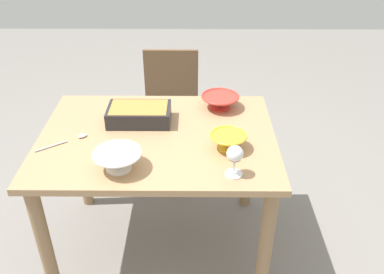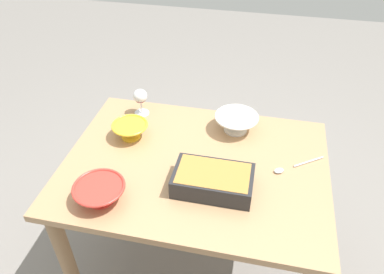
{
  "view_description": "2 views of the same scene",
  "coord_description": "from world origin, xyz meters",
  "px_view_note": "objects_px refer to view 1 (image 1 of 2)",
  "views": [
    {
      "loc": [
        -0.18,
        1.73,
        1.83
      ],
      "look_at": [
        -0.17,
        0.08,
        0.78
      ],
      "focal_mm": 39.05,
      "sensor_mm": 36.0,
      "label": 1
    },
    {
      "loc": [
        0.24,
        -1.17,
        1.85
      ],
      "look_at": [
        -0.04,
        0.14,
        0.78
      ],
      "focal_mm": 34.51,
      "sensor_mm": 36.0,
      "label": 2
    }
  ],
  "objects_px": {
    "dining_table": "(158,156)",
    "mixing_bowl": "(228,140)",
    "casserole_dish": "(139,114)",
    "serving_spoon": "(72,139)",
    "serving_bowl": "(220,101)",
    "wine_glass": "(235,156)",
    "chair": "(171,109)",
    "small_bowl": "(118,159)"
  },
  "relations": [
    {
      "from": "dining_table",
      "to": "casserole_dish",
      "type": "distance_m",
      "value": 0.24
    },
    {
      "from": "mixing_bowl",
      "to": "serving_bowl",
      "type": "bearing_deg",
      "value": -87.55
    },
    {
      "from": "casserole_dish",
      "to": "serving_bowl",
      "type": "distance_m",
      "value": 0.45
    },
    {
      "from": "casserole_dish",
      "to": "small_bowl",
      "type": "distance_m",
      "value": 0.41
    },
    {
      "from": "small_bowl",
      "to": "serving_bowl",
      "type": "height_order",
      "value": "small_bowl"
    },
    {
      "from": "serving_spoon",
      "to": "serving_bowl",
      "type": "bearing_deg",
      "value": -155.13
    },
    {
      "from": "chair",
      "to": "serving_spoon",
      "type": "height_order",
      "value": "chair"
    },
    {
      "from": "mixing_bowl",
      "to": "casserole_dish",
      "type": "bearing_deg",
      "value": -29.37
    },
    {
      "from": "small_bowl",
      "to": "serving_spoon",
      "type": "distance_m",
      "value": 0.35
    },
    {
      "from": "wine_glass",
      "to": "serving_bowl",
      "type": "height_order",
      "value": "wine_glass"
    },
    {
      "from": "chair",
      "to": "casserole_dish",
      "type": "height_order",
      "value": "chair"
    },
    {
      "from": "wine_glass",
      "to": "serving_spoon",
      "type": "height_order",
      "value": "wine_glass"
    },
    {
      "from": "wine_glass",
      "to": "casserole_dish",
      "type": "relative_size",
      "value": 0.45
    },
    {
      "from": "casserole_dish",
      "to": "serving_bowl",
      "type": "bearing_deg",
      "value": -159.89
    },
    {
      "from": "dining_table",
      "to": "serving_spoon",
      "type": "xyz_separation_m",
      "value": [
        0.41,
        0.05,
        0.13
      ]
    },
    {
      "from": "small_bowl",
      "to": "casserole_dish",
      "type": "bearing_deg",
      "value": -96.22
    },
    {
      "from": "chair",
      "to": "dining_table",
      "type": "bearing_deg",
      "value": 88.35
    },
    {
      "from": "dining_table",
      "to": "wine_glass",
      "type": "bearing_deg",
      "value": 137.89
    },
    {
      "from": "dining_table",
      "to": "mixing_bowl",
      "type": "distance_m",
      "value": 0.39
    },
    {
      "from": "dining_table",
      "to": "chair",
      "type": "relative_size",
      "value": 1.35
    },
    {
      "from": "dining_table",
      "to": "mixing_bowl",
      "type": "xyz_separation_m",
      "value": [
        -0.34,
        0.12,
        0.17
      ]
    },
    {
      "from": "dining_table",
      "to": "small_bowl",
      "type": "xyz_separation_m",
      "value": [
        0.14,
        0.28,
        0.17
      ]
    },
    {
      "from": "serving_bowl",
      "to": "serving_spoon",
      "type": "bearing_deg",
      "value": 24.87
    },
    {
      "from": "serving_spoon",
      "to": "wine_glass",
      "type": "bearing_deg",
      "value": 160.79
    },
    {
      "from": "small_bowl",
      "to": "serving_spoon",
      "type": "relative_size",
      "value": 0.97
    },
    {
      "from": "small_bowl",
      "to": "serving_bowl",
      "type": "relative_size",
      "value": 1.03
    },
    {
      "from": "serving_spoon",
      "to": "chair",
      "type": "bearing_deg",
      "value": -117.32
    },
    {
      "from": "casserole_dish",
      "to": "small_bowl",
      "type": "relative_size",
      "value": 1.5
    },
    {
      "from": "serving_bowl",
      "to": "dining_table",
      "type": "bearing_deg",
      "value": 41.53
    },
    {
      "from": "casserole_dish",
      "to": "serving_spoon",
      "type": "height_order",
      "value": "casserole_dish"
    },
    {
      "from": "mixing_bowl",
      "to": "chair",
      "type": "bearing_deg",
      "value": -70.55
    },
    {
      "from": "casserole_dish",
      "to": "serving_bowl",
      "type": "height_order",
      "value": "casserole_dish"
    },
    {
      "from": "mixing_bowl",
      "to": "small_bowl",
      "type": "height_order",
      "value": "small_bowl"
    },
    {
      "from": "dining_table",
      "to": "small_bowl",
      "type": "distance_m",
      "value": 0.36
    },
    {
      "from": "wine_glass",
      "to": "casserole_dish",
      "type": "xyz_separation_m",
      "value": [
        0.45,
        -0.45,
        -0.05
      ]
    },
    {
      "from": "wine_glass",
      "to": "serving_spoon",
      "type": "xyz_separation_m",
      "value": [
        0.76,
        -0.26,
        -0.09
      ]
    },
    {
      "from": "mixing_bowl",
      "to": "serving_spoon",
      "type": "bearing_deg",
      "value": -4.9
    },
    {
      "from": "serving_bowl",
      "to": "serving_spoon",
      "type": "height_order",
      "value": "serving_bowl"
    },
    {
      "from": "serving_bowl",
      "to": "wine_glass",
      "type": "bearing_deg",
      "value": 92.79
    },
    {
      "from": "wine_glass",
      "to": "small_bowl",
      "type": "xyz_separation_m",
      "value": [
        0.49,
        -0.04,
        -0.05
      ]
    },
    {
      "from": "serving_bowl",
      "to": "serving_spoon",
      "type": "relative_size",
      "value": 0.94
    },
    {
      "from": "mixing_bowl",
      "to": "serving_spoon",
      "type": "height_order",
      "value": "mixing_bowl"
    }
  ]
}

